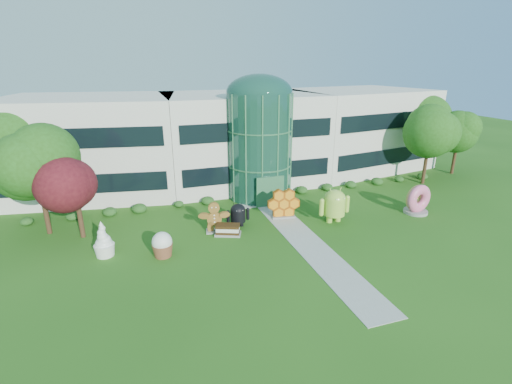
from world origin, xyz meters
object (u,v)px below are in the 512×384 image
object	(u,v)px
android_green	(335,203)
android_black	(238,213)
gingerbread	(214,217)
donut	(417,199)

from	to	relation	value
android_green	android_black	distance (m)	7.86
android_black	gingerbread	size ratio (longest dim) A/B	0.83
android_black	gingerbread	xyz separation A→B (m)	(-1.99, -0.38, 0.12)
android_green	gingerbread	distance (m)	9.76
donut	android_green	bearing A→B (deg)	167.94
android_green	gingerbread	bearing A→B (deg)	172.66
android_green	donut	world-z (taller)	android_green
android_black	gingerbread	bearing A→B (deg)	-168.34
android_black	donut	size ratio (longest dim) A/B	0.84
donut	gingerbread	size ratio (longest dim) A/B	0.99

